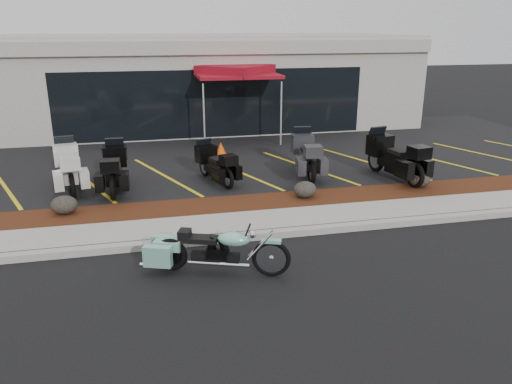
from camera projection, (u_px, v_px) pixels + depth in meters
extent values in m
plane|color=black|center=(290.00, 254.00, 10.07)|extent=(90.00, 90.00, 0.00)
cube|color=gray|center=(279.00, 233.00, 10.88)|extent=(24.00, 0.25, 0.15)
cube|color=gray|center=(271.00, 222.00, 11.53)|extent=(24.00, 1.20, 0.15)
cube|color=#34180C|center=(259.00, 204.00, 12.64)|extent=(24.00, 1.20, 0.16)
cube|color=black|center=(224.00, 154.00, 17.63)|extent=(26.00, 9.60, 0.15)
cube|color=gray|center=(201.00, 80.00, 22.85)|extent=(18.00, 8.00, 4.00)
cube|color=black|center=(214.00, 104.00, 19.33)|extent=(12.00, 0.06, 2.60)
cube|color=gray|center=(213.00, 48.00, 18.63)|extent=(18.00, 0.30, 0.50)
ellipsoid|color=black|center=(64.00, 205.00, 11.72)|extent=(0.62, 0.51, 0.44)
ellipsoid|color=black|center=(305.00, 189.00, 12.84)|extent=(0.60, 0.50, 0.43)
ellipsoid|color=black|center=(420.00, 179.00, 13.68)|extent=(0.60, 0.50, 0.42)
cone|color=#E74807|center=(221.00, 148.00, 17.29)|extent=(0.44, 0.44, 0.40)
cylinder|color=silver|center=(221.00, 118.00, 17.41)|extent=(0.06, 0.06, 2.33)
cylinder|color=silver|center=(287.00, 111.00, 18.85)|extent=(0.06, 0.06, 2.33)
cylinder|color=silver|center=(187.00, 107.00, 19.67)|extent=(0.06, 0.06, 2.33)
cylinder|color=silver|center=(248.00, 102.00, 21.12)|extent=(0.06, 0.06, 2.33)
cube|color=maroon|center=(235.00, 74.00, 18.84)|extent=(3.88, 3.88, 0.12)
cube|color=maroon|center=(235.00, 70.00, 18.79)|extent=(2.96, 2.96, 0.35)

